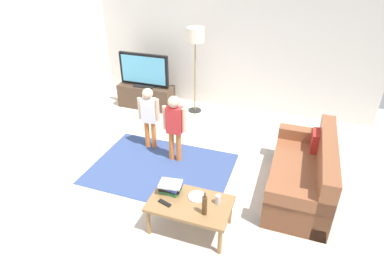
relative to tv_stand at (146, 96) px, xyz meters
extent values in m
plane|color=beige|center=(1.66, -2.30, -0.24)|extent=(7.80, 7.80, 0.00)
cube|color=silver|center=(1.66, 0.70, 1.11)|extent=(6.00, 0.12, 2.70)
cube|color=#33477A|center=(1.25, -2.03, -0.24)|extent=(2.20, 1.60, 0.01)
cube|color=#4C3828|center=(0.00, 0.00, 0.01)|extent=(1.20, 0.44, 0.50)
cube|color=black|center=(0.00, -0.05, -0.14)|extent=(1.10, 0.32, 0.03)
cube|color=black|center=(0.00, -0.02, 0.27)|extent=(0.44, 0.28, 0.03)
cube|color=black|center=(0.00, -0.02, 0.63)|extent=(1.10, 0.07, 0.68)
cube|color=#59B2D8|center=(0.00, -0.06, 0.63)|extent=(1.00, 0.01, 0.58)
cube|color=brown|center=(3.35, -1.87, -0.03)|extent=(0.80, 1.80, 0.42)
cube|color=brown|center=(3.65, -1.87, 0.19)|extent=(0.20, 1.80, 0.86)
cube|color=brown|center=(3.35, -2.67, 0.06)|extent=(0.80, 0.20, 0.60)
cube|color=brown|center=(3.35, -1.07, 0.06)|extent=(0.80, 0.20, 0.60)
cube|color=#B22823|center=(3.50, -1.32, 0.32)|extent=(0.10, 0.32, 0.32)
cylinder|color=#262626|center=(1.08, 0.15, -0.23)|extent=(0.28, 0.28, 0.02)
cylinder|color=#99844C|center=(1.08, 0.15, 0.52)|extent=(0.03, 0.03, 1.50)
cylinder|color=silver|center=(1.08, 0.15, 1.40)|extent=(0.36, 0.36, 0.28)
cylinder|color=orange|center=(0.76, -1.49, 0.01)|extent=(0.08, 0.08, 0.50)
cylinder|color=orange|center=(0.88, -1.47, 0.01)|extent=(0.08, 0.08, 0.50)
cube|color=white|center=(0.82, -1.48, 0.48)|extent=(0.26, 0.17, 0.43)
sphere|color=beige|center=(0.82, -1.48, 0.78)|extent=(0.18, 0.18, 0.18)
cylinder|color=beige|center=(0.66, -1.50, 0.50)|extent=(0.07, 0.07, 0.39)
cylinder|color=beige|center=(0.97, -1.46, 0.50)|extent=(0.07, 0.07, 0.39)
cylinder|color=orange|center=(1.31, -1.71, 0.02)|extent=(0.09, 0.09, 0.52)
cylinder|color=orange|center=(1.44, -1.71, 0.02)|extent=(0.09, 0.09, 0.52)
cube|color=red|center=(1.37, -1.71, 0.50)|extent=(0.25, 0.15, 0.45)
sphere|color=beige|center=(1.37, -1.71, 0.81)|extent=(0.19, 0.19, 0.19)
cylinder|color=beige|center=(1.22, -1.72, 0.52)|extent=(0.07, 0.07, 0.40)
cylinder|color=beige|center=(1.53, -1.70, 0.52)|extent=(0.07, 0.07, 0.40)
cube|color=olive|center=(2.12, -3.06, 0.16)|extent=(1.00, 0.60, 0.04)
cylinder|color=olive|center=(1.67, -3.31, -0.05)|extent=(0.05, 0.05, 0.38)
cylinder|color=olive|center=(2.57, -3.31, -0.05)|extent=(0.05, 0.05, 0.38)
cylinder|color=olive|center=(1.67, -2.81, -0.05)|extent=(0.05, 0.05, 0.38)
cylinder|color=olive|center=(2.57, -2.81, -0.05)|extent=(0.05, 0.05, 0.38)
cube|color=#388C4C|center=(1.82, -2.94, 0.20)|extent=(0.25, 0.20, 0.04)
cube|color=black|center=(1.82, -2.94, 0.24)|extent=(0.28, 0.21, 0.03)
cube|color=#334CA5|center=(1.81, -2.94, 0.27)|extent=(0.29, 0.23, 0.04)
cube|color=white|center=(1.82, -2.96, 0.31)|extent=(0.30, 0.24, 0.02)
cylinder|color=#4C3319|center=(2.34, -3.18, 0.30)|extent=(0.06, 0.06, 0.25)
cylinder|color=#4C3319|center=(2.34, -3.18, 0.45)|extent=(0.02, 0.02, 0.06)
cube|color=black|center=(1.84, -3.18, 0.19)|extent=(0.18, 0.10, 0.02)
cylinder|color=silver|center=(2.44, -2.96, 0.24)|extent=(0.07, 0.07, 0.12)
cylinder|color=white|center=(2.17, -2.94, 0.18)|extent=(0.22, 0.22, 0.02)
cube|color=silver|center=(2.19, -2.94, 0.19)|extent=(0.15, 0.06, 0.01)
camera|label=1|loc=(3.11, -5.83, 2.86)|focal=30.07mm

